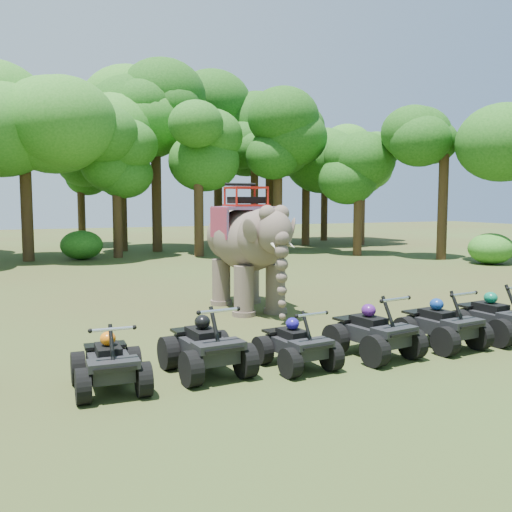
# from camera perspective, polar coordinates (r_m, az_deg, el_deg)

# --- Properties ---
(ground) EXTENTS (110.00, 110.00, 0.00)m
(ground) POSITION_cam_1_polar(r_m,az_deg,el_deg) (12.92, 2.11, -8.91)
(ground) COLOR #47381E
(ground) RESTS_ON ground
(elephant) EXTENTS (1.97, 4.43, 3.72)m
(elephant) POSITION_cam_1_polar(r_m,az_deg,el_deg) (16.83, -0.88, 0.94)
(elephant) COLOR brown
(elephant) RESTS_ON ground
(atv_0) EXTENTS (1.25, 1.68, 1.22)m
(atv_0) POSITION_cam_1_polar(r_m,az_deg,el_deg) (10.17, -14.46, -9.59)
(atv_0) COLOR black
(atv_0) RESTS_ON ground
(atv_1) EXTENTS (1.48, 1.92, 1.34)m
(atv_1) POSITION_cam_1_polar(r_m,az_deg,el_deg) (10.80, -5.04, -8.20)
(atv_1) COLOR black
(atv_1) RESTS_ON ground
(atv_2) EXTENTS (1.32, 1.70, 1.17)m
(atv_2) POSITION_cam_1_polar(r_m,az_deg,el_deg) (11.18, 4.05, -8.14)
(atv_2) COLOR black
(atv_2) RESTS_ON ground
(atv_3) EXTENTS (1.59, 1.99, 1.33)m
(atv_3) POSITION_cam_1_polar(r_m,az_deg,el_deg) (12.14, 11.69, -6.75)
(atv_3) COLOR black
(atv_3) RESTS_ON ground
(atv_4) EXTENTS (1.50, 1.92, 1.31)m
(atv_4) POSITION_cam_1_polar(r_m,az_deg,el_deg) (13.28, 18.08, -5.89)
(atv_4) COLOR black
(atv_4) RESTS_ON ground
(atv_5) EXTENTS (1.48, 1.92, 1.34)m
(atv_5) POSITION_cam_1_polar(r_m,az_deg,el_deg) (14.44, 22.86, -5.06)
(atv_5) COLOR black
(atv_5) RESTS_ON ground
(tree_0) EXTENTS (4.98, 4.98, 7.11)m
(tree_0) POSITION_cam_1_polar(r_m,az_deg,el_deg) (32.63, -13.76, 6.07)
(tree_0) COLOR #195114
(tree_0) RESTS_ON ground
(tree_1) EXTENTS (5.70, 5.70, 8.15)m
(tree_1) POSITION_cam_1_polar(r_m,az_deg,el_deg) (32.55, -5.77, 7.12)
(tree_1) COLOR #195114
(tree_1) RESTS_ON ground
(tree_2) EXTENTS (6.01, 6.01, 8.59)m
(tree_2) POSITION_cam_1_polar(r_m,az_deg,el_deg) (34.53, 2.20, 7.43)
(tree_2) COLOR #195114
(tree_2) RESTS_ON ground
(tree_3) EXTENTS (4.72, 4.72, 6.75)m
(tree_3) POSITION_cam_1_polar(r_m,az_deg,el_deg) (33.34, 10.17, 5.83)
(tree_3) COLOR #195114
(tree_3) RESTS_ON ground
(tree_4) EXTENTS (5.24, 5.24, 7.49)m
(tree_4) POSITION_cam_1_polar(r_m,az_deg,el_deg) (32.30, 18.21, 6.30)
(tree_4) COLOR #195114
(tree_4) RESTS_ON ground
(tree_25) EXTENTS (6.99, 6.99, 9.98)m
(tree_25) POSITION_cam_1_polar(r_m,az_deg,el_deg) (32.25, -22.10, 8.38)
(tree_25) COLOR #195114
(tree_25) RESTS_ON ground
(tree_26) EXTENTS (5.22, 5.22, 7.46)m
(tree_26) POSITION_cam_1_polar(r_m,az_deg,el_deg) (39.01, -0.15, 6.41)
(tree_26) COLOR #195114
(tree_26) RESTS_ON ground
(tree_28) EXTENTS (5.03, 5.03, 7.19)m
(tree_28) POSITION_cam_1_polar(r_m,az_deg,el_deg) (41.17, -17.10, 5.93)
(tree_28) COLOR #195114
(tree_28) RESTS_ON ground
(tree_30) EXTENTS (7.48, 7.48, 10.69)m
(tree_30) POSITION_cam_1_polar(r_m,az_deg,el_deg) (42.42, -3.83, 8.52)
(tree_30) COLOR #195114
(tree_30) RESTS_ON ground
(tree_31) EXTENTS (6.82, 6.82, 9.75)m
(tree_31) POSITION_cam_1_polar(r_m,az_deg,el_deg) (42.79, 1.35, 7.88)
(tree_31) COLOR #195114
(tree_31) RESTS_ON ground
(tree_33) EXTENTS (6.99, 6.99, 9.98)m
(tree_33) POSITION_cam_1_polar(r_m,az_deg,el_deg) (36.74, -13.32, 8.27)
(tree_33) COLOR #195114
(tree_33) RESTS_ON ground
(tree_34) EXTENTS (5.35, 5.35, 7.65)m
(tree_34) POSITION_cam_1_polar(r_m,az_deg,el_deg) (45.28, 6.86, 6.40)
(tree_34) COLOR #195114
(tree_34) RESTS_ON ground
(tree_35) EXTENTS (6.20, 6.20, 8.86)m
(tree_35) POSITION_cam_1_polar(r_m,az_deg,el_deg) (40.48, 5.03, 7.35)
(tree_35) COLOR #195114
(tree_35) RESTS_ON ground
(tree_36) EXTENTS (5.13, 5.13, 7.33)m
(tree_36) POSITION_cam_1_polar(r_m,az_deg,el_deg) (41.38, 10.52, 6.19)
(tree_36) COLOR #195114
(tree_36) RESTS_ON ground
(tree_37) EXTENTS (7.20, 7.20, 10.29)m
(tree_37) POSITION_cam_1_polar(r_m,az_deg,el_deg) (36.02, -9.96, 8.63)
(tree_37) COLOR #195114
(tree_37) RESTS_ON ground
(tree_38) EXTENTS (5.60, 5.60, 8.00)m
(tree_38) POSITION_cam_1_polar(r_m,az_deg,el_deg) (45.23, 10.26, 6.57)
(tree_38) COLOR #195114
(tree_38) RESTS_ON ground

